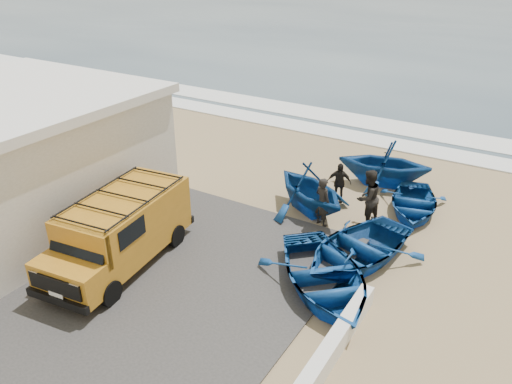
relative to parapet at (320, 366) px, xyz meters
The scene contains 15 objects.
ground 5.84m from the parapet, 149.04° to the left, with size 160.00×160.00×0.00m, color #9C835A.
slab 7.08m from the parapet, behind, with size 12.00×10.00×0.05m, color #403D3A.
ocean 59.21m from the parapet, 94.84° to the left, with size 180.00×88.00×0.01m, color #385166.
surf_line 15.81m from the parapet, 108.43° to the left, with size 180.00×1.60×0.06m, color white.
surf_wash 18.20m from the parapet, 105.95° to the left, with size 180.00×2.20×0.04m, color white.
parapet is the anchor object (origin of this frame).
van 7.06m from the parapet, behind, with size 2.57×5.27×2.17m.
boat_near_left 3.11m from the parapet, 112.90° to the left, with size 3.14×4.39×0.91m, color #12468E.
boat_near_right 4.81m from the parapet, 101.73° to the left, with size 3.04×4.26×0.88m, color #12468E.
boat_mid_left 7.73m from the parapet, 117.73° to the left, with size 3.00×3.48×1.83m, color #12468E.
boat_mid_right 8.70m from the parapet, 92.44° to the left, with size 2.43×3.41×0.71m, color #12468E.
boat_far_left 10.60m from the parapet, 101.19° to the left, with size 3.09×3.58×1.89m, color #12468E.
fisherman_front 6.79m from the parapet, 114.35° to the left, with size 0.64×0.42×1.75m, color black.
fisherman_middle 7.24m from the parapet, 102.29° to the left, with size 0.96×0.75×1.99m, color black.
fisherman_back 8.64m from the parapet, 110.36° to the left, with size 0.90×0.38×1.54m, color black.
Camera 1 is at (8.03, -10.71, 8.65)m, focal length 35.00 mm.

